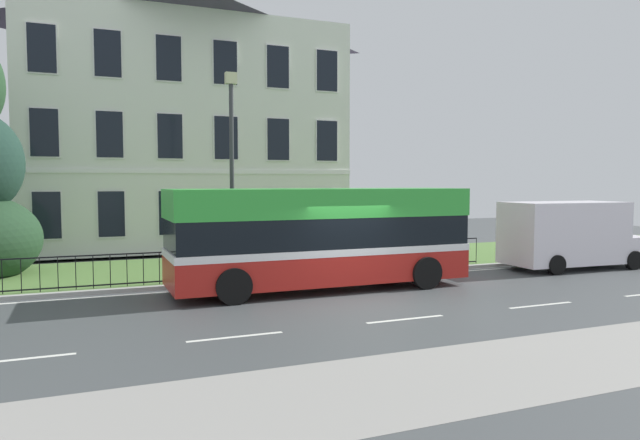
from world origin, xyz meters
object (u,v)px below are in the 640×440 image
(white_panel_van, at_px, (570,234))
(street_lamp_post, at_px, (232,160))
(georgian_townhouse, at_px, (179,119))
(single_decker_bus, at_px, (321,236))

(white_panel_van, height_order, street_lamp_post, street_lamp_post)
(georgian_townhouse, xyz_separation_m, street_lamp_post, (-0.16, -11.79, -2.51))
(white_panel_van, relative_size, street_lamp_post, 0.85)
(georgian_townhouse, relative_size, single_decker_bus, 1.63)
(street_lamp_post, bearing_deg, georgian_townhouse, 89.24)
(single_decker_bus, distance_m, white_panel_van, 9.94)
(georgian_townhouse, bearing_deg, white_panel_van, -49.98)
(georgian_townhouse, distance_m, single_decker_bus, 15.23)
(single_decker_bus, bearing_deg, street_lamp_post, 128.66)
(single_decker_bus, height_order, street_lamp_post, street_lamp_post)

